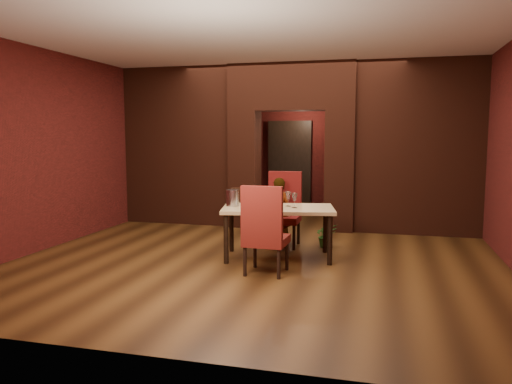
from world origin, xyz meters
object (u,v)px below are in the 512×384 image
person_seated (279,213)px  potted_plant (326,235)px  wine_glass_a (271,201)px  wine_glass_b (288,199)px  wine_bucket (233,198)px  chair_far (282,210)px  chair_near (266,229)px  water_bottle (252,197)px  wine_glass_c (295,200)px  dining_table (278,233)px

person_seated → potted_plant: person_seated is taller
wine_glass_a → wine_glass_b: (0.23, 0.13, 0.02)m
wine_bucket → chair_far: bearing=54.3°
wine_bucket → person_seated: bearing=53.1°
wine_glass_b → wine_bucket: 0.84m
chair_near → potted_plant: chair_near is taller
chair_far → water_bottle: bearing=-113.7°
wine_glass_a → wine_glass_c: size_ratio=0.85×
dining_table → wine_bucket: size_ratio=6.66×
person_seated → water_bottle: bearing=69.7°
chair_near → wine_bucket: (-0.72, 0.81, 0.29)m
wine_glass_c → water_bottle: water_bottle is taller
chair_far → wine_glass_a: chair_far is taller
dining_table → wine_glass_a: 0.49m
chair_near → person_seated: bearing=-82.0°
water_bottle → wine_bucket: bearing=-163.9°
dining_table → person_seated: size_ratio=1.42×
chair_near → person_seated: (-0.16, 1.55, -0.02)m
wine_bucket → potted_plant: bearing=36.4°
water_bottle → potted_plant: size_ratio=0.71×
chair_near → potted_plant: bearing=-106.2°
chair_far → potted_plant: chair_far is taller
dining_table → chair_near: bearing=-99.9°
chair_near → potted_plant: 1.90m
dining_table → wine_glass_a: bearing=165.8°
person_seated → wine_glass_a: size_ratio=6.16×
chair_far → wine_bucket: bearing=-126.4°
person_seated → wine_glass_a: bearing=94.6°
chair_far → water_bottle: 0.87m
wine_glass_a → wine_bucket: size_ratio=0.76×
person_seated → water_bottle: 0.79m
person_seated → potted_plant: size_ratio=2.97×
potted_plant → chair_far: bearing=-169.7°
wine_glass_a → wine_glass_b: size_ratio=0.84×
chair_far → chair_near: 1.64m
chair_far → potted_plant: 0.83m
wine_glass_c → chair_far: bearing=113.6°
person_seated → wine_bucket: 0.98m
chair_near → person_seated: 1.56m
chair_far → chair_near: (0.12, -1.64, -0.02)m
chair_far → wine_bucket: 1.06m
wine_glass_c → water_bottle: size_ratio=0.80×
person_seated → wine_glass_c: person_seated is taller
wine_glass_b → person_seated: bearing=114.8°
dining_table → water_bottle: water_bottle is taller
wine_bucket → potted_plant: size_ratio=0.63×
wine_glass_a → potted_plant: 1.34m
potted_plant → wine_bucket: bearing=-143.6°
person_seated → wine_glass_b: size_ratio=5.19×
water_bottle → wine_glass_b: bearing=10.6°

